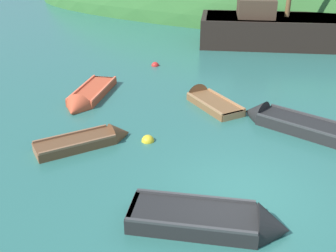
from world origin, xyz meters
TOP-DOWN VIEW (x-y plane):
  - ground_plane at (0.00, 0.00)m, footprint 120.00×120.00m
  - shore_hill at (-3.84, 29.63)m, footprint 54.86×21.53m
  - sailing_ship at (0.07, 17.46)m, footprint 17.49×8.63m
  - rowboat_center at (0.32, 4.63)m, footprint 3.95×2.07m
  - rowboat_portside at (-5.26, 0.56)m, footprint 2.54×3.07m
  - rowboat_far at (-3.02, 5.50)m, footprint 3.18×2.77m
  - rowboat_outer_right at (-0.21, -1.53)m, footprint 3.84×2.10m
  - rowboat_outer_left at (-7.62, 3.67)m, footprint 2.00×4.03m
  - buoy_yellow at (-3.65, 1.53)m, footprint 0.43×0.43m
  - buoy_red at (-7.26, 9.21)m, footprint 0.41×0.41m

SIDE VIEW (x-z plane):
  - ground_plane at x=0.00m, z-range 0.00..0.00m
  - shore_hill at x=-3.84m, z-range -6.92..6.92m
  - buoy_yellow at x=-3.65m, z-range -0.21..0.21m
  - buoy_red at x=-7.26m, z-range -0.21..0.21m
  - rowboat_far at x=-3.02m, z-range -0.45..0.60m
  - rowboat_portside at x=-5.26m, z-range -0.35..0.53m
  - rowboat_outer_left at x=-7.62m, z-range -0.44..0.61m
  - rowboat_outer_right at x=-0.21m, z-range -0.43..0.70m
  - rowboat_center at x=0.32m, z-range -0.42..0.70m
  - sailing_ship at x=0.07m, z-range -4.93..6.20m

